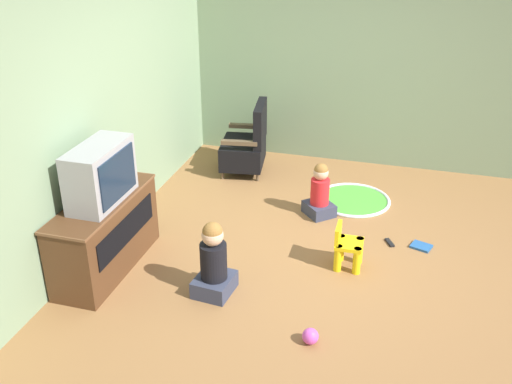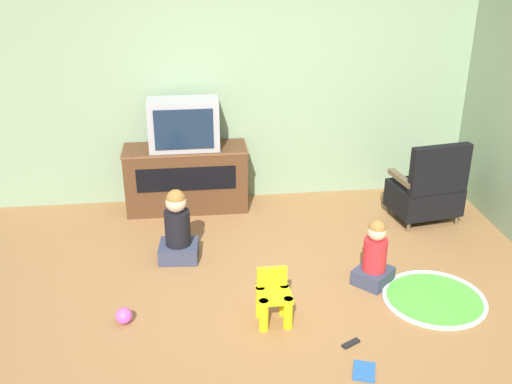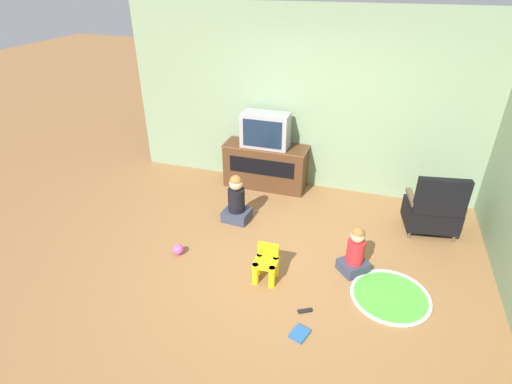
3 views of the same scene
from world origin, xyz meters
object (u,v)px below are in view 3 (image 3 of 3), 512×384
object	(u,v)px
yellow_kid_chair	(266,265)
toy_ball	(178,249)
child_watching_center	(355,253)
child_watching_left	(236,201)
television	(265,130)
tv_cabinet	(265,165)
remote_control	(305,311)
black_armchair	(433,211)
book	(300,334)

from	to	relation	value
yellow_kid_chair	toy_ball	distance (m)	1.16
child_watching_center	child_watching_left	bearing A→B (deg)	116.61
yellow_kid_chair	child_watching_left	world-z (taller)	child_watching_left
television	toy_ball	world-z (taller)	television
tv_cabinet	yellow_kid_chair	distance (m)	2.22
remote_control	tv_cabinet	bearing A→B (deg)	86.13
black_armchair	yellow_kid_chair	xyz separation A→B (m)	(-1.81, -1.52, -0.15)
television	remote_control	distance (m)	2.87
tv_cabinet	television	size ratio (longest dim) A/B	1.81
child_watching_center	remote_control	world-z (taller)	child_watching_center
remote_control	black_armchair	bearing A→B (deg)	26.81
book	remote_control	distance (m)	0.31
yellow_kid_chair	tv_cabinet	bearing A→B (deg)	105.32
tv_cabinet	child_watching_left	bearing A→B (deg)	-95.06
television	toy_ball	distance (m)	2.24
child_watching_left	remote_control	size ratio (longest dim) A/B	4.53
child_watching_center	black_armchair	bearing A→B (deg)	7.76
black_armchair	book	distance (m)	2.55
toy_ball	child_watching_left	bearing A→B (deg)	65.68
tv_cabinet	child_watching_center	xyz separation A→B (m)	(1.56, -1.69, -0.10)
toy_ball	remote_control	size ratio (longest dim) A/B	0.85
book	black_armchair	bearing A→B (deg)	-11.54
black_armchair	yellow_kid_chair	distance (m)	2.37
book	child_watching_center	bearing A→B (deg)	-0.98
remote_control	television	bearing A→B (deg)	86.41
black_armchair	remote_control	xyz separation A→B (m)	(-1.29, -1.88, -0.33)
television	child_watching_left	bearing A→B (deg)	-95.21
yellow_kid_chair	book	world-z (taller)	yellow_kid_chair
black_armchair	book	world-z (taller)	black_armchair
black_armchair	child_watching_center	size ratio (longest dim) A/B	1.47
yellow_kid_chair	child_watching_left	bearing A→B (deg)	123.61
black_armchair	remote_control	bearing A→B (deg)	46.43
child_watching_center	remote_control	bearing A→B (deg)	-160.16
television	black_armchair	world-z (taller)	television
toy_ball	yellow_kid_chair	bearing A→B (deg)	-5.31
tv_cabinet	toy_ball	size ratio (longest dim) A/B	10.04
child_watching_left	toy_ball	world-z (taller)	child_watching_left
tv_cabinet	child_watching_center	bearing A→B (deg)	-47.29
television	book	xyz separation A→B (m)	(1.17, -2.76, -0.95)
toy_ball	book	world-z (taller)	toy_ball
yellow_kid_chair	remote_control	bearing A→B (deg)	-35.64
television	book	world-z (taller)	television
black_armchair	book	size ratio (longest dim) A/B	3.87
child_watching_left	remote_control	bearing A→B (deg)	-43.10
yellow_kid_chair	remote_control	world-z (taller)	yellow_kid_chair
child_watching_left	book	bearing A→B (deg)	-48.38
tv_cabinet	television	bearing A→B (deg)	-90.00
toy_ball	tv_cabinet	bearing A→B (deg)	75.56
tv_cabinet	remote_control	size ratio (longest dim) A/B	8.51
yellow_kid_chair	child_watching_left	distance (m)	1.28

